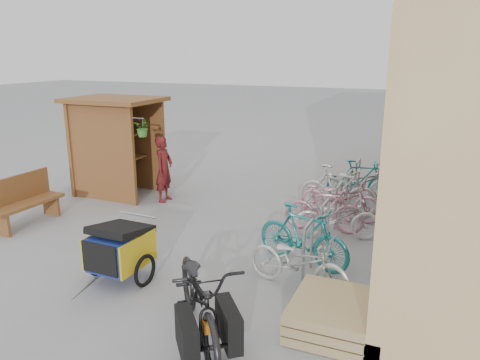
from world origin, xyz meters
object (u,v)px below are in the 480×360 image
at_px(person_kiosk, 164,169).
at_px(bike_6, 356,184).
at_px(bike_4, 341,199).
at_px(child_trailer, 120,248).
at_px(bike_5, 338,190).
at_px(kiosk, 113,133).
at_px(bench, 23,200).
at_px(bike_2, 337,218).
at_px(pallet_stack, 332,315).
at_px(bike_0, 298,262).
at_px(bike_1, 303,236).
at_px(bike_7, 360,180).
at_px(bike_3, 324,209).
at_px(shopping_carts, 394,160).
at_px(cargo_bike, 200,298).

xyz_separation_m(person_kiosk, bike_6, (4.23, 1.54, -0.29)).
bearing_deg(bike_4, child_trailer, 149.87).
bearing_deg(child_trailer, bike_5, 62.28).
distance_m(kiosk, bike_4, 5.67).
bearing_deg(person_kiosk, bench, 140.39).
relative_size(bike_2, bike_6, 0.87).
distance_m(pallet_stack, bike_4, 4.23).
height_order(pallet_stack, bench, bench).
bearing_deg(bench, bike_0, -2.60).
xyz_separation_m(pallet_stack, bike_6, (-0.61, 5.37, 0.28)).
xyz_separation_m(kiosk, bike_1, (5.42, -2.17, -1.04)).
relative_size(bike_1, bike_7, 1.08).
relative_size(bike_3, bike_5, 0.86).
distance_m(bike_2, bike_3, 0.41).
bearing_deg(bench, bike_2, 17.62).
relative_size(person_kiosk, bike_0, 0.93).
xyz_separation_m(shopping_carts, bike_1, (-0.86, -6.23, -0.06)).
xyz_separation_m(bench, shopping_carts, (6.68, 6.60, 0.05)).
distance_m(bike_2, bike_5, 1.44).
bearing_deg(bike_6, cargo_bike, 164.20).
xyz_separation_m(shopping_carts, person_kiosk, (-4.84, -4.11, 0.21)).
relative_size(child_trailer, bike_3, 1.05).
distance_m(person_kiosk, bike_6, 4.51).
xyz_separation_m(cargo_bike, bike_0, (0.74, 1.73, -0.14)).
bearing_deg(bike_4, bike_5, 24.77).
xyz_separation_m(bike_1, bike_2, (0.29, 1.35, -0.09)).
height_order(bench, bike_0, bench).
bearing_deg(person_kiosk, child_trailer, -161.18).
distance_m(person_kiosk, bike_0, 5.10).
relative_size(bench, cargo_bike, 0.73).
bearing_deg(kiosk, cargo_bike, -44.40).
bearing_deg(cargo_bike, person_kiosk, 87.46).
distance_m(bench, bike_5, 6.63).
xyz_separation_m(bike_1, bike_7, (0.30, 4.09, -0.04)).
height_order(kiosk, shopping_carts, kiosk).
height_order(pallet_stack, cargo_bike, cargo_bike).
height_order(bike_4, bike_6, bike_6).
distance_m(kiosk, bike_3, 5.54).
distance_m(cargo_bike, bike_3, 4.23).
relative_size(bench, bike_6, 0.88).
xyz_separation_m(kiosk, pallet_stack, (6.28, -3.87, -1.34)).
bearing_deg(bike_1, kiosk, 84.32).
relative_size(pallet_stack, shopping_carts, 0.65).
distance_m(kiosk, bike_6, 5.96).
distance_m(kiosk, shopping_carts, 7.54).
bearing_deg(shopping_carts, cargo_bike, -99.30).
height_order(bench, bike_1, bike_1).
relative_size(kiosk, bike_2, 1.53).
distance_m(child_trailer, bike_3, 4.07).
bearing_deg(bike_7, bike_6, 160.23).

